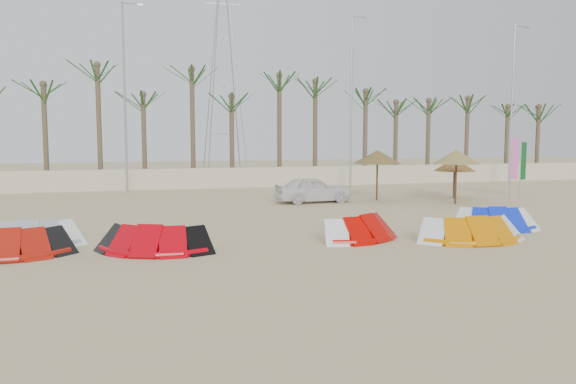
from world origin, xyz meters
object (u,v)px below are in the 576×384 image
object	(u,v)px
kite_red_right	(358,225)
parasol_left	(377,157)
kite_blue	(491,217)
car	(313,190)
parasol_right	(455,165)
kite_orange	(467,227)
kite_grey	(29,233)
kite_red_left	(11,241)
kite_red_mid	(153,237)
parasol_mid	(457,157)

from	to	relation	value
kite_red_right	parasol_left	size ratio (longest dim) A/B	1.43
kite_blue	parasol_left	bearing A→B (deg)	91.78
car	parasol_right	bearing A→B (deg)	-93.78
kite_orange	kite_grey	bearing A→B (deg)	168.96
kite_red_left	car	xyz separation A→B (m)	(12.15, 9.71, 0.24)
kite_red_left	parasol_left	world-z (taller)	parasol_left
kite_red_right	car	world-z (taller)	car
kite_red_right	car	size ratio (longest dim) A/B	0.97
kite_blue	car	bearing A→B (deg)	112.34
kite_red_right	parasol_left	world-z (taller)	parasol_left
kite_red_left	parasol_right	world-z (taller)	parasol_right
kite_grey	kite_orange	distance (m)	13.89
kite_blue	kite_red_mid	bearing A→B (deg)	-176.35
kite_blue	kite_orange	bearing A→B (deg)	-140.58
kite_grey	parasol_left	size ratio (longest dim) A/B	1.22
car	kite_grey	bearing A→B (deg)	122.58
kite_grey	car	world-z (taller)	car
kite_grey	kite_red_mid	distance (m)	4.05
kite_red_mid	kite_blue	distance (m)	12.08
parasol_mid	parasol_right	size ratio (longest dim) A/B	1.23
kite_orange	parasol_right	size ratio (longest dim) A/B	1.62
kite_blue	parasol_right	bearing A→B (deg)	65.82
kite_grey	kite_blue	bearing A→B (deg)	-3.42
kite_red_left	kite_blue	distance (m)	16.00
kite_red_left	kite_orange	xyz separation A→B (m)	(13.91, -1.36, 0.00)
kite_red_mid	parasol_left	distance (m)	15.68
kite_red_left	parasol_left	distance (m)	18.60
kite_orange	kite_blue	xyz separation A→B (m)	(2.09, 1.72, -0.00)
car	parasol_mid	bearing A→B (deg)	-112.55
kite_red_left	parasol_left	bearing A→B (deg)	31.93
kite_orange	parasol_right	world-z (taller)	parasol_right
kite_red_mid	parasol_right	world-z (taller)	parasol_right
parasol_right	kite_orange	bearing A→B (deg)	-119.67
kite_grey	kite_orange	xyz separation A→B (m)	(13.63, -2.66, 0.00)
kite_red_mid	kite_red_right	xyz separation A→B (m)	(6.68, 0.33, -0.00)
kite_orange	car	size ratio (longest dim) A/B	0.92
kite_grey	parasol_right	xyz separation A→B (m)	(19.86, 8.27, 1.41)
kite_grey	kite_red_left	distance (m)	1.33
kite_red_left	parasol_left	size ratio (longest dim) A/B	1.30
kite_grey	parasol_mid	xyz separation A→B (m)	(18.56, 6.01, 1.93)
kite_grey	parasol_left	xyz separation A→B (m)	(15.43, 8.49, 1.86)
parasol_left	parasol_mid	size ratio (longest dim) A/B	0.97
kite_blue	parasol_left	world-z (taller)	parasol_left
parasol_left	parasol_right	world-z (taller)	parasol_left
kite_red_right	car	distance (m)	9.91
kite_red_mid	kite_red_right	distance (m)	6.69
kite_red_left	parasol_mid	size ratio (longest dim) A/B	1.27
kite_red_mid	parasol_right	xyz separation A→B (m)	(16.19, 9.98, 1.41)
kite_blue	parasol_mid	bearing A→B (deg)	67.79
kite_red_mid	parasol_left	world-z (taller)	parasol_left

